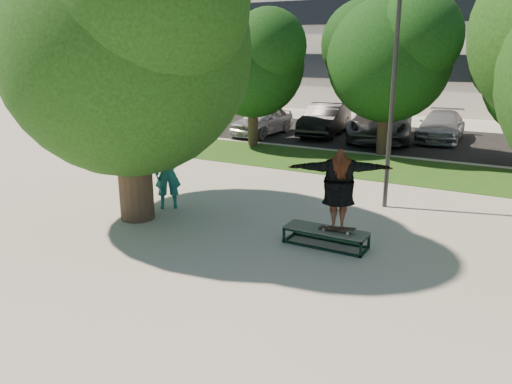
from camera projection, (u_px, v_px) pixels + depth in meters
The scene contains 14 objects.
ground at pixel (266, 266), 9.83m from camera, with size 120.00×120.00×0.00m, color #9E9A91.
grass_strip at pixel (419, 172), 17.34m from camera, with size 30.00×4.00×0.02m, color #184614.
asphalt_strip at pixel (427, 141), 23.27m from camera, with size 40.00×8.00×0.01m, color black.
tree_left at pixel (125, 36), 11.54m from camera, with size 6.96×5.95×7.12m.
bg_tree_left at pixel (252, 59), 21.17m from camera, with size 5.28×4.51×5.77m.
bg_tree_mid at pixel (388, 52), 19.37m from camera, with size 5.76×4.92×6.24m.
lamppost at pixel (393, 89), 12.69m from camera, with size 0.25×0.15×6.11m.
grind_box at pixel (326, 237), 10.83m from camera, with size 1.80×0.60×0.38m.
skater_rig at pixel (339, 189), 10.40m from camera, with size 2.17×1.42×1.81m.
bystander at pixel (168, 173), 13.21m from camera, with size 0.70×0.46×1.92m, color #1C6B66.
car_silver_a at pixel (262, 120), 24.72m from camera, with size 1.71×4.26×1.45m, color #BDBCC2.
car_dark at pixel (325, 119), 24.67m from camera, with size 1.63×4.68×1.54m, color black.
car_grey at pixel (381, 122), 23.33m from camera, with size 2.73×5.92×1.65m, color #55565A.
car_silver_b at pixel (441, 126), 23.27m from camera, with size 1.87×4.61×1.34m, color #AFB0B4.
Camera 1 is at (4.24, -7.99, 4.13)m, focal length 35.00 mm.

